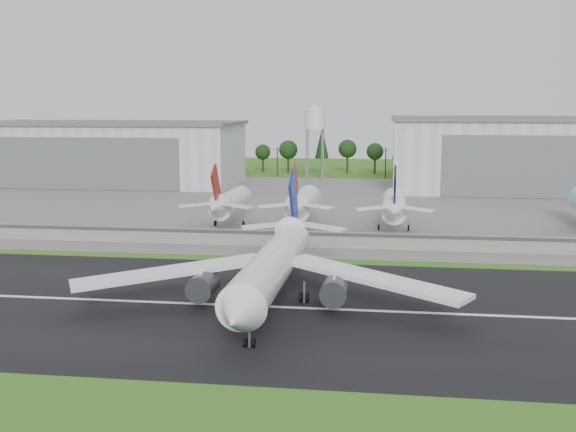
% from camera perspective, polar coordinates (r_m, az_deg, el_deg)
% --- Properties ---
extents(ground, '(600.00, 600.00, 0.00)m').
position_cam_1_polar(ground, '(99.54, -6.27, -8.62)').
color(ground, '#336317').
rests_on(ground, ground).
extents(runway, '(320.00, 60.00, 0.10)m').
position_cam_1_polar(runway, '(108.82, -4.96, -7.04)').
color(runway, black).
rests_on(runway, ground).
extents(runway_centerline, '(220.00, 1.00, 0.02)m').
position_cam_1_polar(runway_centerline, '(108.80, -4.96, -7.01)').
color(runway_centerline, white).
rests_on(runway_centerline, runway).
extents(apron, '(320.00, 150.00, 0.10)m').
position_cam_1_polar(apron, '(215.30, 1.64, 0.95)').
color(apron, slate).
rests_on(apron, ground).
extents(blast_fence, '(240.00, 0.61, 3.50)m').
position_cam_1_polar(blast_fence, '(151.43, -1.13, -1.78)').
color(blast_fence, gray).
rests_on(blast_fence, ground).
extents(hangar_west, '(97.00, 44.00, 23.20)m').
position_cam_1_polar(hangar_west, '(277.62, -13.96, 4.89)').
color(hangar_west, silver).
rests_on(hangar_west, ground).
extents(hangar_east, '(102.00, 47.00, 25.20)m').
position_cam_1_polar(hangar_east, '(262.39, 19.37, 4.64)').
color(hangar_east, silver).
rests_on(hangar_east, ground).
extents(water_tower, '(8.40, 8.40, 29.40)m').
position_cam_1_polar(water_tower, '(278.43, 2.15, 7.81)').
color(water_tower, '#99999E').
rests_on(water_tower, ground).
extents(utility_poles, '(230.00, 3.00, 12.00)m').
position_cam_1_polar(utility_poles, '(294.37, 3.40, 3.08)').
color(utility_poles, black).
rests_on(utility_poles, ground).
extents(treeline, '(320.00, 16.00, 22.00)m').
position_cam_1_polar(treeline, '(309.25, 3.63, 3.35)').
color(treeline, black).
rests_on(treeline, ground).
extents(main_airliner, '(57.28, 59.05, 18.17)m').
position_cam_1_polar(main_airliner, '(105.84, -1.34, -4.75)').
color(main_airliner, white).
rests_on(main_airliner, runway).
extents(parked_jet_red_a, '(7.36, 31.29, 16.58)m').
position_cam_1_polar(parked_jet_red_a, '(174.43, -4.78, 1.04)').
color(parked_jet_red_a, silver).
rests_on(parked_jet_red_a, ground).
extents(parked_jet_red_b, '(7.36, 31.29, 16.81)m').
position_cam_1_polar(parked_jet_red_b, '(171.35, 1.10, 1.00)').
color(parked_jet_red_b, white).
rests_on(parked_jet_red_b, ground).
extents(parked_jet_navy, '(7.36, 31.29, 16.66)m').
position_cam_1_polar(parked_jet_navy, '(170.10, 8.38, 0.80)').
color(parked_jet_navy, white).
rests_on(parked_jet_navy, ground).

